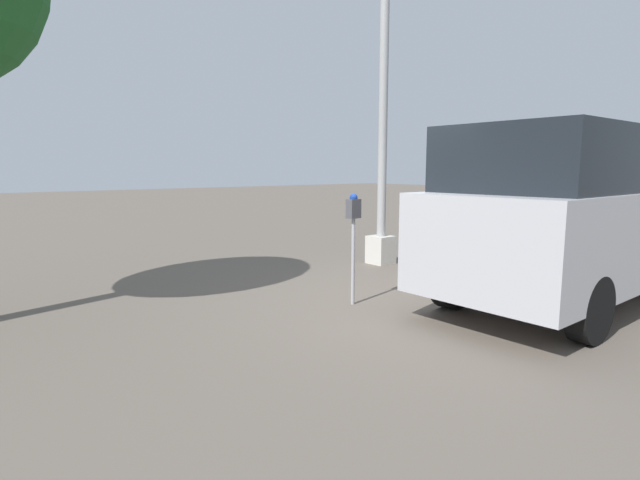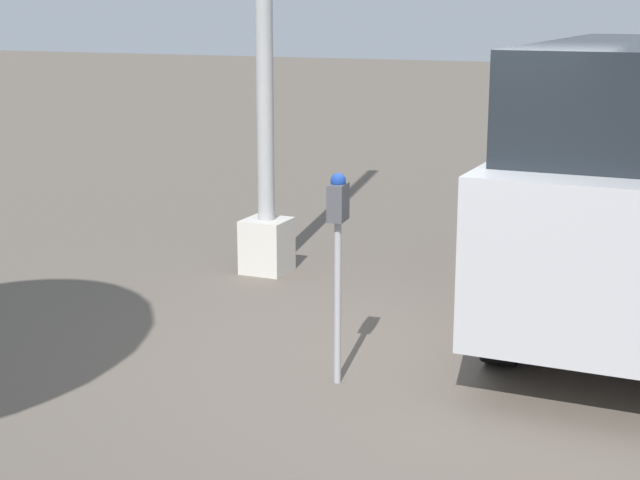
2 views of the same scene
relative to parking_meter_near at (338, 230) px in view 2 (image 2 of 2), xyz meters
name	(u,v)px [view 2 (image 2 of 2)]	position (x,y,z in m)	size (l,w,h in m)	color
ground_plane	(417,360)	(0.66, -0.39, -1.13)	(80.00, 80.00, 0.00)	#60564C
parking_meter_near	(338,230)	(0.00, 0.00, 0.00)	(0.21, 0.13, 1.54)	#9E9EA3
lamp_post	(264,51)	(2.50, 1.82, 1.09)	(0.44, 0.44, 6.36)	beige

